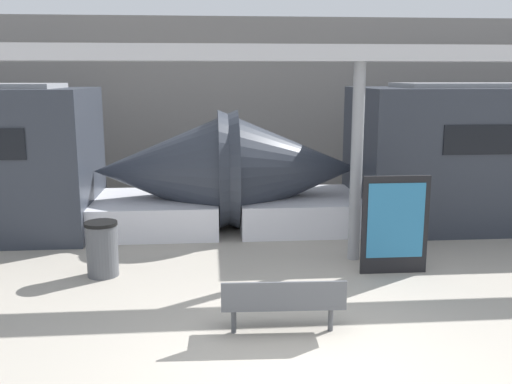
{
  "coord_description": "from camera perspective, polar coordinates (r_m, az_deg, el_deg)",
  "views": [
    {
      "loc": [
        -1.05,
        -5.94,
        3.36
      ],
      "look_at": [
        -0.25,
        3.6,
        1.4
      ],
      "focal_mm": 40.0,
      "sensor_mm": 36.0,
      "label": 1
    }
  ],
  "objects": [
    {
      "name": "canopy_beam",
      "position": [
        10.36,
        10.4,
        13.49
      ],
      "size": [
        28.0,
        0.6,
        0.28
      ],
      "primitive_type": "cube",
      "color": "#B7B7BC",
      "rests_on": "support_column_near"
    },
    {
      "name": "station_wall",
      "position": [
        16.79,
        -1.21,
        8.63
      ],
      "size": [
        56.0,
        0.2,
        5.0
      ],
      "primitive_type": "cube",
      "color": "gray",
      "rests_on": "ground_plane"
    },
    {
      "name": "bench_near",
      "position": [
        7.6,
        2.73,
        -10.85
      ],
      "size": [
        1.63,
        0.5,
        0.77
      ],
      "rotation": [
        0.0,
        0.0,
        -0.03
      ],
      "color": "#4C4F54",
      "rests_on": "ground_plane"
    },
    {
      "name": "support_column_near",
      "position": [
        10.47,
        10.02,
        2.83
      ],
      "size": [
        0.22,
        0.22,
        3.6
      ],
      "primitive_type": "cylinder",
      "color": "gray",
      "rests_on": "ground_plane"
    },
    {
      "name": "poster_board",
      "position": [
        10.02,
        13.73,
        -3.18
      ],
      "size": [
        1.16,
        0.07,
        1.71
      ],
      "color": "black",
      "rests_on": "ground_plane"
    },
    {
      "name": "trash_bin",
      "position": [
        10.06,
        -15.13,
        -5.5
      ],
      "size": [
        0.55,
        0.55,
        0.95
      ],
      "color": "#4C4F54",
      "rests_on": "ground_plane"
    },
    {
      "name": "ground_plane",
      "position": [
        6.9,
        4.8,
        -17.6
      ],
      "size": [
        60.0,
        60.0,
        0.0
      ],
      "primitive_type": "plane",
      "color": "#A8A093"
    }
  ]
}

